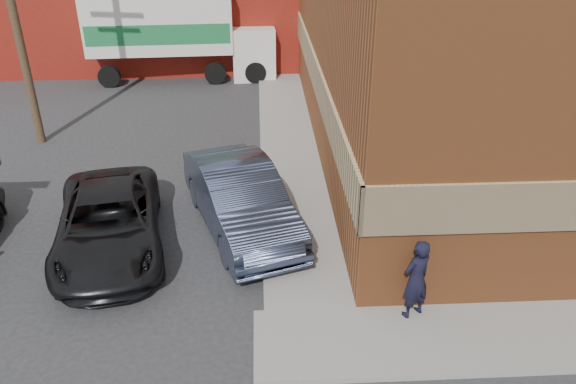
# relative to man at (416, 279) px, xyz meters

# --- Properties ---
(ground) EXTENTS (90.00, 90.00, 0.00)m
(ground) POSITION_rel_man_xyz_m (-2.53, 0.25, -0.95)
(ground) COLOR #28282B
(ground) RESTS_ON ground
(sidewalk_west) EXTENTS (1.80, 18.00, 0.12)m
(sidewalk_west) POSITION_rel_man_xyz_m (-1.93, 9.25, -0.89)
(sidewalk_west) COLOR gray
(sidewalk_west) RESTS_ON ground
(man) EXTENTS (0.72, 0.64, 1.66)m
(man) POSITION_rel_man_xyz_m (0.00, 0.00, 0.00)
(man) COLOR black
(man) RESTS_ON sidewalk_south
(sedan) EXTENTS (3.21, 5.24, 1.63)m
(sedan) POSITION_rel_man_xyz_m (-3.33, 3.50, -0.13)
(sedan) COLOR #2F384F
(sedan) RESTS_ON ground
(suv_a) EXTENTS (3.13, 5.27, 1.37)m
(suv_a) POSITION_rel_man_xyz_m (-6.29, 2.77, -0.26)
(suv_a) COLOR black
(suv_a) RESTS_ON ground
(box_truck) EXTENTS (7.97, 2.76, 3.88)m
(box_truck) POSITION_rel_man_xyz_m (-6.19, 16.29, 1.29)
(box_truck) COLOR white
(box_truck) RESTS_ON ground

